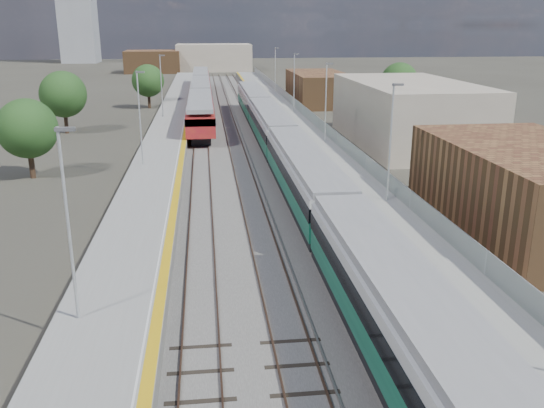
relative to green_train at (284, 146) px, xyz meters
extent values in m
plane|color=#47443A|center=(-1.50, 15.74, -2.27)|extent=(320.00, 320.00, 0.00)
cube|color=#565451|center=(-3.75, 18.24, -2.24)|extent=(10.50, 155.00, 0.06)
cube|color=#4C3323|center=(-0.72, 20.74, -2.16)|extent=(0.07, 160.00, 0.14)
cube|color=#4C3323|center=(0.72, 20.74, -2.16)|extent=(0.07, 160.00, 0.14)
cube|color=#4C3323|center=(-4.22, 20.74, -2.16)|extent=(0.07, 160.00, 0.14)
cube|color=#4C3323|center=(-2.78, 20.74, -2.16)|extent=(0.07, 160.00, 0.14)
cube|color=#4C3323|center=(-7.72, 20.74, -2.16)|extent=(0.07, 160.00, 0.14)
cube|color=#4C3323|center=(-6.28, 20.74, -2.16)|extent=(0.07, 160.00, 0.14)
cube|color=gray|center=(-1.05, 20.74, -2.17)|extent=(0.08, 160.00, 0.10)
cube|color=gray|center=(-2.45, 20.74, -2.17)|extent=(0.08, 160.00, 0.10)
cube|color=slate|center=(3.75, 18.24, -1.77)|extent=(4.70, 155.00, 1.00)
cube|color=gray|center=(3.75, 18.24, -1.26)|extent=(4.70, 155.00, 0.03)
cube|color=gold|center=(1.65, 18.24, -1.24)|extent=(0.40, 155.00, 0.01)
cube|color=gray|center=(5.95, 18.24, -0.67)|extent=(0.06, 155.00, 1.20)
cylinder|color=#9EA0A3|center=(5.10, -12.26, 2.50)|extent=(0.12, 0.12, 7.50)
cube|color=#4C4C4F|center=(5.35, -12.26, 6.15)|extent=(0.70, 0.18, 0.14)
cylinder|color=#9EA0A3|center=(5.10, 7.74, 2.50)|extent=(0.12, 0.12, 7.50)
cube|color=#4C4C4F|center=(5.35, 7.74, 6.15)|extent=(0.70, 0.18, 0.14)
cylinder|color=#9EA0A3|center=(5.10, 27.74, 2.50)|extent=(0.12, 0.12, 7.50)
cube|color=#4C4C4F|center=(5.35, 27.74, 6.15)|extent=(0.70, 0.18, 0.14)
cylinder|color=#9EA0A3|center=(5.10, 47.74, 2.50)|extent=(0.12, 0.12, 7.50)
cube|color=#4C4C4F|center=(5.35, 47.74, 6.15)|extent=(0.70, 0.18, 0.14)
cube|color=slate|center=(-10.55, 18.24, -1.77)|extent=(4.30, 155.00, 1.00)
cube|color=gray|center=(-10.55, 18.24, -1.26)|extent=(4.30, 155.00, 0.03)
cube|color=gold|center=(-8.65, 18.24, -1.24)|extent=(0.45, 155.00, 0.01)
cube|color=silver|center=(-9.00, 18.24, -1.24)|extent=(0.08, 155.00, 0.01)
cylinder|color=#9EA0A3|center=(-11.70, -26.26, 2.50)|extent=(0.12, 0.12, 7.50)
cube|color=#4C4C4F|center=(-11.45, -26.26, 6.15)|extent=(0.70, 0.18, 0.14)
cylinder|color=#9EA0A3|center=(-11.70, -0.26, 2.50)|extent=(0.12, 0.12, 7.50)
cube|color=#4C4C4F|center=(-11.45, -0.26, 6.15)|extent=(0.70, 0.18, 0.14)
cylinder|color=#9EA0A3|center=(-11.70, 25.74, 2.50)|extent=(0.12, 0.12, 7.50)
cube|color=#4C4C4F|center=(-11.45, 25.74, 6.15)|extent=(0.70, 0.18, 0.14)
cube|color=brown|center=(12.50, -16.26, 0.33)|extent=(9.00, 16.00, 5.20)
cube|color=tan|center=(14.50, 10.74, 0.93)|extent=(11.00, 22.00, 6.40)
cube|color=brown|center=(11.50, 43.74, 0.13)|extent=(8.00, 18.00, 4.80)
cube|color=tan|center=(-3.50, 115.74, 1.23)|extent=(20.00, 14.00, 7.00)
cube|color=brown|center=(-19.50, 110.74, 0.53)|extent=(14.00, 12.00, 5.60)
cube|color=black|center=(0.00, -30.20, -1.37)|extent=(2.76, 19.78, 0.47)
cube|color=#0F513A|center=(0.00, -30.20, -0.56)|extent=(2.86, 19.78, 1.16)
cube|color=black|center=(0.00, -30.20, 0.35)|extent=(2.92, 19.78, 0.79)
cube|color=silver|center=(0.00, -30.20, 0.98)|extent=(2.86, 19.78, 0.49)
cube|color=gray|center=(0.00, -30.20, 1.41)|extent=(2.54, 19.78, 0.41)
cube|color=black|center=(0.00, -9.92, -1.37)|extent=(2.76, 19.78, 0.47)
cube|color=#0F513A|center=(0.00, -9.92, -0.56)|extent=(2.86, 19.78, 1.16)
cube|color=black|center=(0.00, -9.92, 0.35)|extent=(2.92, 19.78, 0.79)
cube|color=silver|center=(0.00, -9.92, 0.98)|extent=(2.86, 19.78, 0.49)
cube|color=gray|center=(0.00, -9.92, 1.41)|extent=(2.54, 19.78, 0.41)
cube|color=black|center=(0.00, 10.36, -1.37)|extent=(2.76, 19.78, 0.47)
cube|color=#0F513A|center=(0.00, 10.36, -0.56)|extent=(2.86, 19.78, 1.16)
cube|color=black|center=(0.00, 10.36, 0.35)|extent=(2.92, 19.78, 0.79)
cube|color=silver|center=(0.00, 10.36, 0.98)|extent=(2.86, 19.78, 0.49)
cube|color=gray|center=(0.00, 10.36, 1.41)|extent=(2.54, 19.78, 0.41)
cube|color=black|center=(0.00, 30.64, -1.37)|extent=(2.76, 19.78, 0.47)
cube|color=#0F513A|center=(0.00, 30.64, -0.56)|extent=(2.86, 19.78, 1.16)
cube|color=black|center=(0.00, 30.64, 0.35)|extent=(2.92, 19.78, 0.79)
cube|color=silver|center=(0.00, 30.64, 0.98)|extent=(2.86, 19.78, 0.49)
cube|color=gray|center=(0.00, 30.64, 1.41)|extent=(2.54, 19.78, 0.41)
cube|color=black|center=(-7.00, 19.85, -1.76)|extent=(2.03, 17.26, 0.71)
cube|color=maroon|center=(-7.00, 19.85, -0.07)|extent=(2.99, 20.31, 2.14)
cube|color=black|center=(-7.00, 19.85, 0.46)|extent=(3.06, 20.31, 0.75)
cube|color=gray|center=(-7.00, 19.85, 1.53)|extent=(2.67, 20.31, 0.43)
cube|color=black|center=(-7.00, 40.66, -1.76)|extent=(2.03, 17.26, 0.71)
cube|color=maroon|center=(-7.00, 40.66, -0.07)|extent=(2.99, 20.31, 2.14)
cube|color=black|center=(-7.00, 40.66, 0.46)|extent=(3.06, 20.31, 0.75)
cube|color=gray|center=(-7.00, 40.66, 1.53)|extent=(2.67, 20.31, 0.43)
cube|color=black|center=(-7.00, 61.46, -1.76)|extent=(2.03, 17.26, 0.71)
cube|color=maroon|center=(-7.00, 61.46, -0.07)|extent=(2.99, 20.31, 2.14)
cube|color=black|center=(-7.00, 61.46, 0.46)|extent=(3.06, 20.31, 0.75)
cube|color=gray|center=(-7.00, 61.46, 1.53)|extent=(2.67, 20.31, 0.43)
cylinder|color=#382619|center=(-20.60, 0.28, -1.14)|extent=(0.44, 0.44, 2.25)
sphere|color=#24481C|center=(-20.60, 0.28, 1.80)|extent=(4.76, 4.76, 4.76)
cylinder|color=#382619|center=(-22.37, 20.96, -1.03)|extent=(0.44, 0.44, 2.47)
sphere|color=#24481C|center=(-22.37, 20.96, 2.19)|extent=(5.21, 5.21, 5.21)
cylinder|color=#382619|center=(-14.72, 41.24, -1.14)|extent=(0.44, 0.44, 2.25)
sphere|color=#24481C|center=(-14.72, 41.24, 1.80)|extent=(4.75, 4.75, 4.75)
cylinder|color=#382619|center=(20.71, 32.27, -1.04)|extent=(0.44, 0.44, 2.45)
sphere|color=#24481C|center=(20.71, 32.27, 2.16)|extent=(5.17, 5.17, 5.17)
camera|label=1|loc=(-6.54, -47.08, 9.66)|focal=38.00mm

